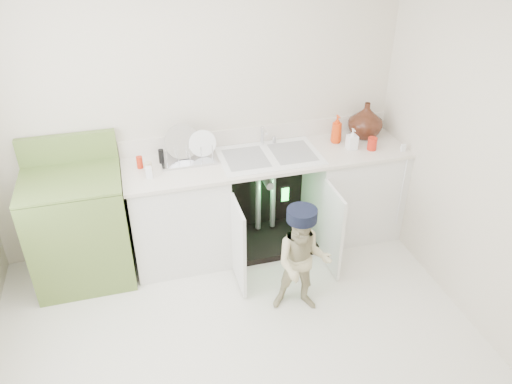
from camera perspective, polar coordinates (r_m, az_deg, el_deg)
ground at (r=3.74m, az=-1.53°, el=-17.79°), size 3.50×3.50×0.00m
room_shell at (r=2.91m, az=-1.87°, el=-1.52°), size 6.00×5.50×1.26m
counter_run at (r=4.44m, az=1.77°, el=-0.65°), size 2.44×1.02×1.22m
avocado_stove at (r=4.29m, az=-19.48°, el=-3.77°), size 0.76×0.65×1.18m
repair_worker at (r=3.76m, az=5.35°, el=-7.83°), size 0.51×0.77×0.90m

